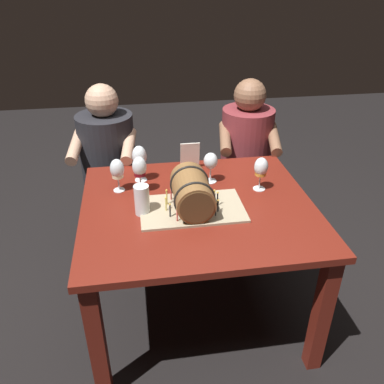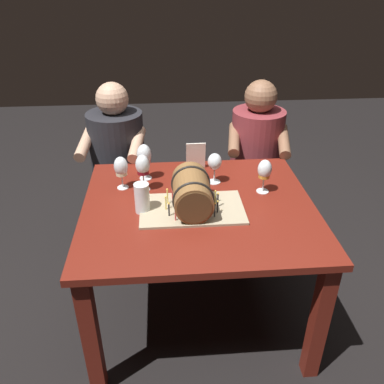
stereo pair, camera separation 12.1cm
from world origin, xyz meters
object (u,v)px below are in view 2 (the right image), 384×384
barrel_cake (192,194)px  person_seated_right (255,167)px  wine_glass_white (121,168)px  beer_pint (142,199)px  wine_glass_red (143,166)px  wine_glass_rose (144,156)px  dining_table (198,223)px  menu_card (196,156)px  person_seated_left (119,171)px  wine_glass_empty (215,162)px  wine_glass_amber (265,171)px

barrel_cake → person_seated_right: (0.50, 0.82, -0.28)m
barrel_cake → wine_glass_white: barrel_cake is taller
wine_glass_white → beer_pint: (0.11, -0.24, -0.05)m
person_seated_right → wine_glass_red: bearing=-140.8°
wine_glass_rose → person_seated_right: person_seated_right is taller
dining_table → menu_card: size_ratio=7.16×
wine_glass_red → person_seated_left: 0.71m
barrel_cake → wine_glass_empty: barrel_cake is taller
barrel_cake → person_seated_right: bearing=58.5°
wine_glass_amber → wine_glass_white: (-0.73, 0.10, -0.00)m
wine_glass_amber → person_seated_left: (-0.81, 0.67, -0.31)m
wine_glass_red → beer_pint: bearing=-90.3°
wine_glass_red → person_seated_right: person_seated_right is taller
wine_glass_amber → menu_card: (-0.33, 0.30, -0.04)m
wine_glass_red → wine_glass_rose: bearing=88.0°
barrel_cake → wine_glass_amber: barrel_cake is taller
wine_glass_empty → wine_glass_red: bearing=-172.0°
beer_pint → menu_card: (0.29, 0.44, 0.01)m
menu_card → wine_glass_empty: bearing=-64.2°
wine_glass_amber → wine_glass_empty: size_ratio=1.07×
dining_table → menu_card: 0.45m
dining_table → wine_glass_white: wine_glass_white is taller
dining_table → wine_glass_white: (-0.39, 0.20, 0.23)m
wine_glass_empty → menu_card: 0.20m
wine_glass_empty → person_seated_left: bearing=136.3°
person_seated_right → wine_glass_amber: bearing=-100.2°
barrel_cake → wine_glass_rose: bearing=124.0°
person_seated_left → beer_pint: bearing=-76.6°
wine_glass_white → beer_pint: wine_glass_white is taller
barrel_cake → menu_card: 0.45m
wine_glass_empty → person_seated_right: (0.36, 0.55, -0.32)m
dining_table → beer_pint: (-0.27, -0.03, 0.18)m
dining_table → person_seated_right: 0.91m
wine_glass_amber → beer_pint: bearing=-167.2°
dining_table → wine_glass_empty: 0.34m
wine_glass_rose → wine_glass_white: size_ratio=1.13×
wine_glass_red → barrel_cake: bearing=-42.8°
barrel_cake → wine_glass_rose: size_ratio=2.46×
wine_glass_amber → menu_card: size_ratio=1.14×
wine_glass_rose → wine_glass_white: bearing=-140.5°
dining_table → beer_pint: bearing=-172.8°
dining_table → wine_glass_empty: wine_glass_empty is taller
wine_glass_amber → wine_glass_empty: 0.27m
barrel_cake → wine_glass_rose: (-0.23, 0.34, 0.05)m
barrel_cake → menu_card: size_ratio=3.13×
beer_pint → person_seated_right: bearing=47.7°
wine_glass_amber → beer_pint: size_ratio=1.23×
menu_card → person_seated_left: bearing=142.9°
wine_glass_red → person_seated_right: size_ratio=0.18×
barrel_cake → person_seated_right: 1.00m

